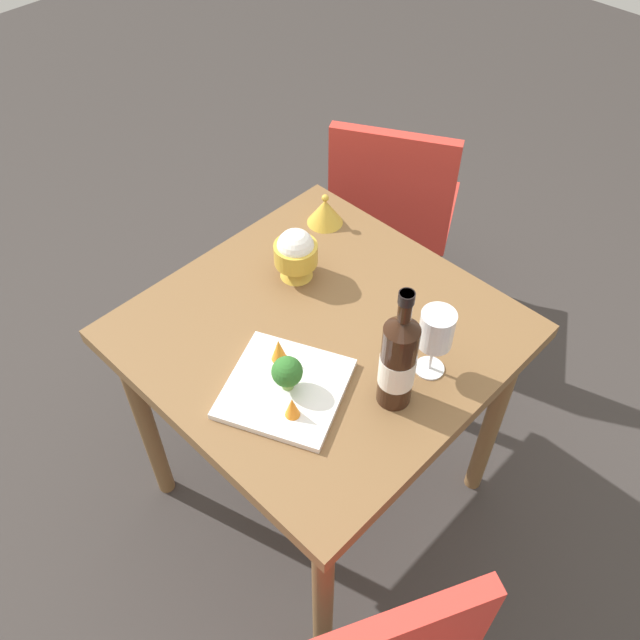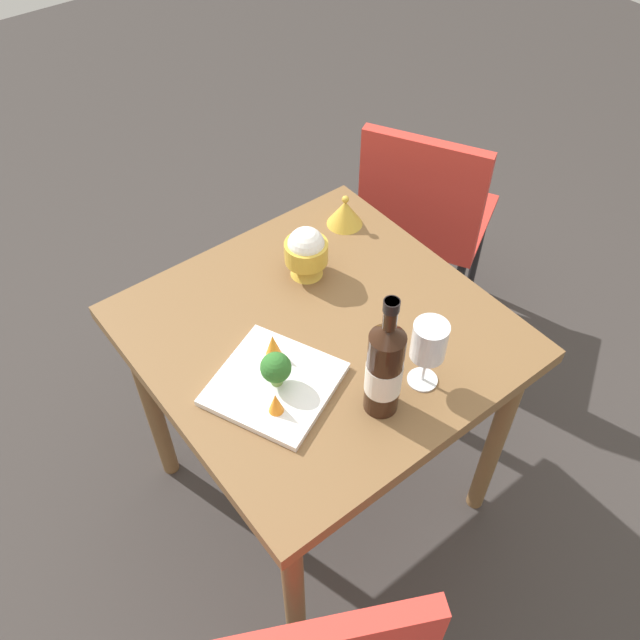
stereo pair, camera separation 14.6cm
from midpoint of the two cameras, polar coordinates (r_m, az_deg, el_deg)
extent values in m
plane|color=#383330|center=(2.21, -1.95, -13.84)|extent=(8.00, 8.00, 0.00)
cube|color=brown|center=(1.61, -2.60, -1.33)|extent=(0.81, 0.81, 0.04)
cylinder|color=brown|center=(1.95, 12.38, -8.38)|extent=(0.05, 0.05, 0.71)
cylinder|color=brown|center=(2.22, -2.07, 1.80)|extent=(0.05, 0.05, 0.71)
cylinder|color=brown|center=(1.69, -2.44, -22.65)|extent=(0.05, 0.05, 0.71)
cylinder|color=brown|center=(1.98, -16.61, -8.55)|extent=(0.05, 0.05, 0.71)
cube|color=red|center=(2.44, 4.76, 9.38)|extent=(0.54, 0.54, 0.02)
cube|color=red|center=(2.17, 4.07, 10.94)|extent=(0.37, 0.23, 0.40)
cylinder|color=black|center=(2.73, 1.72, 8.40)|extent=(0.03, 0.03, 0.43)
cylinder|color=black|center=(2.69, 8.79, 7.09)|extent=(0.03, 0.03, 0.43)
cylinder|color=black|center=(2.49, -0.23, 3.65)|extent=(0.03, 0.03, 0.43)
cylinder|color=black|center=(2.44, 7.47, 2.13)|extent=(0.03, 0.03, 0.43)
cylinder|color=black|center=(1.38, 3.58, -4.04)|extent=(0.07, 0.08, 0.22)
cone|color=black|center=(1.29, 3.84, -0.55)|extent=(0.07, 0.08, 0.03)
cylinder|color=black|center=(1.25, 3.95, 0.98)|extent=(0.03, 0.03, 0.07)
cylinder|color=black|center=(1.23, 4.01, 1.72)|extent=(0.03, 0.03, 0.02)
cylinder|color=silver|center=(1.39, 3.56, -4.32)|extent=(0.08, 0.08, 0.08)
cylinder|color=white|center=(1.52, 6.55, -4.22)|extent=(0.07, 0.07, 0.00)
cylinder|color=white|center=(1.49, 6.69, -3.16)|extent=(0.01, 0.01, 0.08)
cylinder|color=white|center=(1.42, 7.00, -0.92)|extent=(0.08, 0.08, 0.09)
cone|color=gold|center=(1.71, -4.48, 4.26)|extent=(0.08, 0.08, 0.04)
cylinder|color=gold|center=(1.68, -4.57, 5.50)|extent=(0.11, 0.11, 0.05)
sphere|color=white|center=(1.66, -4.62, 6.08)|extent=(0.09, 0.09, 0.09)
cone|color=gold|center=(1.86, -1.85, 9.09)|extent=(0.10, 0.10, 0.07)
sphere|color=gold|center=(1.83, -1.88, 10.20)|extent=(0.02, 0.02, 0.02)
cube|color=white|center=(1.48, -5.82, -5.94)|extent=(0.33, 0.33, 0.02)
cylinder|color=#729E4C|center=(1.46, -5.63, -5.45)|extent=(0.03, 0.03, 0.03)
sphere|color=#2D6B28|center=(1.43, -5.74, -4.54)|extent=(0.07, 0.07, 0.07)
cone|color=orange|center=(1.41, -5.38, -7.52)|extent=(0.03, 0.03, 0.05)
cone|color=orange|center=(1.50, -6.31, -2.67)|extent=(0.04, 0.04, 0.06)
camera|label=1|loc=(0.07, -92.67, -2.90)|focal=37.74mm
camera|label=2|loc=(0.07, 87.33, 2.90)|focal=37.74mm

